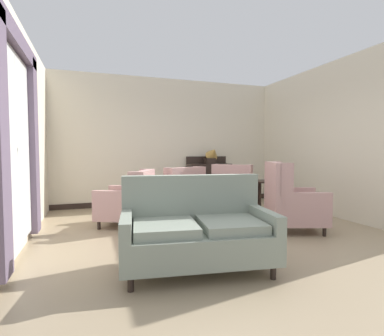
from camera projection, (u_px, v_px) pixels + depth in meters
name	position (u px, v px, depth m)	size (l,w,h in m)	color
ground	(218.00, 236.00, 4.52)	(8.45, 8.45, 0.00)	#9E896B
wall_back	(168.00, 142.00, 7.28)	(5.60, 0.08, 3.03)	beige
wall_left	(25.00, 135.00, 4.41)	(0.08, 4.22, 3.03)	beige
wall_right	(321.00, 140.00, 6.17)	(0.08, 4.22, 3.03)	beige
baseboard_back	(169.00, 201.00, 7.31)	(5.44, 0.03, 0.12)	black
window_with_curtains	(18.00, 136.00, 3.54)	(0.12, 2.05, 2.58)	silver
coffee_table	(216.00, 207.00, 4.72)	(0.91, 0.91, 0.49)	black
porcelain_vase	(218.00, 191.00, 4.72)	(0.19, 0.19, 0.41)	#4C7A66
settee	(197.00, 231.00, 3.23)	(1.70, 1.07, 1.00)	gray
armchair_foreground_right	(130.00, 201.00, 5.17)	(1.12, 1.11, 0.96)	tan
armchair_back_corner	(235.00, 193.00, 6.04)	(1.17, 1.19, 1.03)	tan
armchair_far_left	(290.00, 203.00, 4.77)	(1.04, 0.97, 1.11)	tan
armchair_beside_settee	(178.00, 196.00, 5.71)	(1.09, 1.10, 0.99)	tan
side_table	(260.00, 193.00, 6.21)	(0.53, 0.53, 0.68)	black
sideboard	(209.00, 181.00, 7.37)	(1.06, 0.42, 1.15)	black
gramophone	(212.00, 155.00, 7.27)	(0.34, 0.41, 0.48)	black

